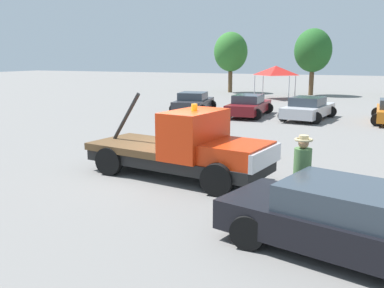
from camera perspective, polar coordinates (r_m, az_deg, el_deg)
name	(u,v)px	position (r m, az deg, el deg)	size (l,w,h in m)	color
ground_plane	(177,176)	(13.31, -1.98, -4.26)	(160.00, 160.00, 0.00)	slate
tow_truck	(187,149)	(12.90, -0.72, -0.63)	(6.06, 2.99, 2.51)	black
foreground_car	(351,222)	(8.48, 20.45, -9.73)	(5.27, 3.20, 1.34)	black
person_near_truck	(302,168)	(10.18, 14.49, -3.14)	(0.42, 0.42, 1.88)	#475B84
parked_car_charcoal	(193,102)	(28.58, 0.20, 5.57)	(2.88, 4.59, 1.34)	#2D2D33
parked_car_maroon	(249,106)	(26.89, 7.58, 5.09)	(2.48, 4.83, 1.34)	maroon
parked_car_silver	(308,109)	(26.06, 15.23, 4.59)	(2.95, 4.97, 1.34)	#B7B7BC
canopy_tent_red	(276,71)	(38.60, 11.13, 9.59)	(3.03, 3.03, 2.86)	#9E9EA3
tree_center	(231,52)	(44.93, 5.19, 12.12)	(3.43, 3.43, 6.13)	brown
tree_right	(313,51)	(42.99, 15.84, 11.89)	(3.51, 3.51, 6.27)	brown
traffic_cone	(273,151)	(15.93, 10.77, -0.88)	(0.40, 0.40, 0.55)	black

